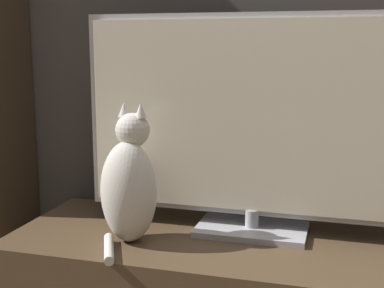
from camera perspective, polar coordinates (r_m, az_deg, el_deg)
The scene contains 2 objects.
tv at distance 1.67m, azimuth 6.65°, elevation 2.15°, with size 1.10×0.21×0.69m.
cat at distance 1.64m, azimuth -6.67°, elevation -4.39°, with size 0.20×0.29×0.43m.
Camera 1 is at (0.30, -0.64, 1.01)m, focal length 50.00 mm.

